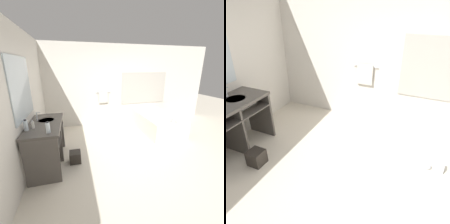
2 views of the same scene
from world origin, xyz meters
The scene contains 10 objects.
ground_plane centered at (0.00, 0.00, 0.00)m, with size 16.00×16.00×0.00m, color beige.
wall_back_with_blinds centered at (0.04, 2.23, 1.34)m, with size 7.40×0.13×2.70m.
wall_left_with_mirror centered at (-2.23, 0.00, 1.36)m, with size 0.08×7.40×2.70m.
vanity_counter centered at (-1.88, 0.21, 0.65)m, with size 0.62×1.31×0.90m.
sink_faucet centered at (-2.05, 0.39, 0.99)m, with size 0.09×0.04×0.18m.
bathtub centered at (1.22, 1.24, 0.29)m, with size 1.03×1.89×0.65m.
water_bottle_1 centered at (-2.13, -0.11, 1.00)m, with size 0.07×0.07×0.20m.
water_bottle_2 centered at (-1.75, -0.30, 1.00)m, with size 0.07×0.07×0.20m.
soap_dispenser centered at (-2.04, -0.03, 0.97)m, with size 0.05×0.05×0.15m.
waste_bin centered at (-1.35, 0.08, 0.12)m, with size 0.23×0.23×0.24m.
Camera 1 is at (-1.30, -2.82, 1.97)m, focal length 24.00 mm.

